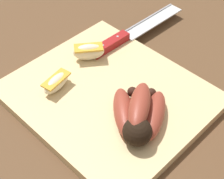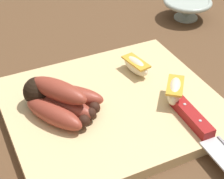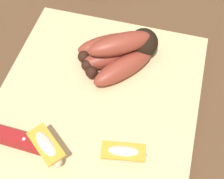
% 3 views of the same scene
% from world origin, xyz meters
% --- Properties ---
extents(ground_plane, '(6.00, 6.00, 0.00)m').
position_xyz_m(ground_plane, '(0.00, 0.00, 0.00)').
color(ground_plane, brown).
extents(cutting_board, '(0.37, 0.32, 0.02)m').
position_xyz_m(cutting_board, '(0.00, 0.01, 0.01)').
color(cutting_board, '#DBBC84').
rests_on(cutting_board, ground_plane).
extents(banana_bunch, '(0.14, 0.14, 0.06)m').
position_xyz_m(banana_bunch, '(0.09, -0.01, 0.04)').
color(banana_bunch, black).
rests_on(banana_bunch, cutting_board).
extents(chefs_knife, '(0.04, 0.28, 0.02)m').
position_xyz_m(chefs_knife, '(-0.09, 0.16, 0.03)').
color(chefs_knife, silver).
rests_on(chefs_knife, cutting_board).
extents(apple_wedge_near, '(0.04, 0.07, 0.03)m').
position_xyz_m(apple_wedge_near, '(-0.08, -0.06, 0.04)').
color(apple_wedge_near, beige).
rests_on(apple_wedge_near, cutting_board).
extents(apple_wedge_middle, '(0.06, 0.07, 0.04)m').
position_xyz_m(apple_wedge_middle, '(-0.10, 0.05, 0.04)').
color(apple_wedge_middle, beige).
rests_on(apple_wedge_middle, cutting_board).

